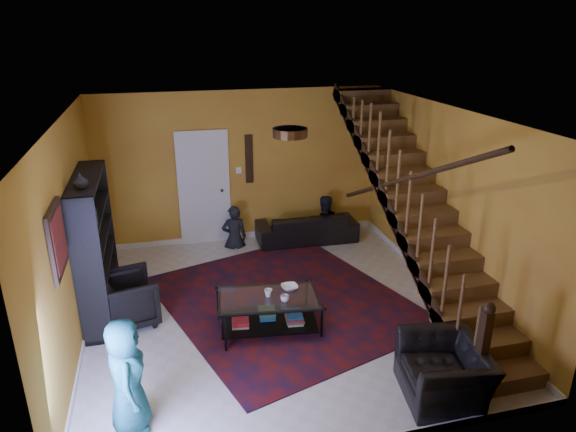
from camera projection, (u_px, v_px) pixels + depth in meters
name	position (u px, v px, depth m)	size (l,w,h in m)	color
floor	(276.00, 309.00, 7.45)	(5.50, 5.50, 0.00)	beige
room	(177.00, 275.00, 8.33)	(5.50, 5.50, 5.50)	gold
staircase	(417.00, 206.00, 7.45)	(0.95, 5.02, 3.18)	brown
bookshelf	(96.00, 249.00, 7.09)	(0.35, 1.80, 2.00)	black
door	(204.00, 190.00, 9.39)	(0.82, 0.05, 2.05)	silver
framed_picture	(57.00, 240.00, 5.41)	(0.04, 0.74, 0.74)	maroon
wall_hanging	(249.00, 159.00, 9.41)	(0.14, 0.03, 0.90)	black
ceiling_fixture	(290.00, 133.00, 5.76)	(0.40, 0.40, 0.10)	#3F2814
rug	(284.00, 300.00, 7.66)	(3.16, 3.61, 0.02)	#4D0F0D
sofa	(307.00, 227.00, 9.70)	(1.87, 0.73, 0.55)	black
armchair_left	(127.00, 299.00, 6.99)	(0.77, 0.79, 0.72)	black
armchair_right	(444.00, 371.00, 5.62)	(0.97, 0.85, 0.63)	black
person_adult_a	(234.00, 238.00, 9.46)	(0.46, 0.30, 1.25)	black
person_adult_b	(324.00, 228.00, 9.86)	(0.63, 0.49, 1.30)	black
person_child	(127.00, 376.00, 5.06)	(0.61, 0.40, 1.25)	#1C686C
coffee_table	(269.00, 311.00, 6.85)	(1.41, 0.93, 0.50)	black
cup_a	(285.00, 298.00, 6.65)	(0.11, 0.11, 0.09)	#999999
cup_b	(268.00, 293.00, 6.77)	(0.11, 0.11, 0.10)	#999999
bowl	(290.00, 287.00, 6.96)	(0.23, 0.23, 0.06)	#999999
vase	(80.00, 181.00, 6.24)	(0.18, 0.18, 0.19)	#999999
popcorn_bucket	(123.00, 347.00, 6.39)	(0.15, 0.15, 0.18)	red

